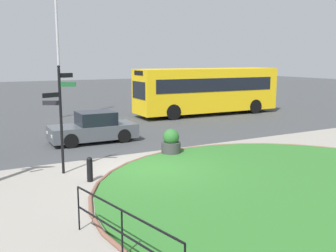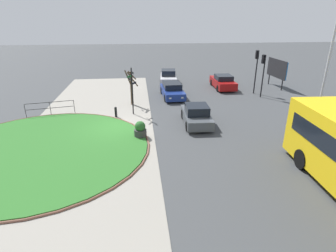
# 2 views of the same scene
# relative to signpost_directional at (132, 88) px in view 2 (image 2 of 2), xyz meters

# --- Properties ---
(ground) EXTENTS (120.00, 120.00, 0.00)m
(ground) POSITION_rel_signpost_directional_xyz_m (2.71, -1.15, -2.10)
(ground) COLOR #3D3F42
(sidewalk_paving) EXTENTS (32.00, 8.52, 0.02)m
(sidewalk_paving) POSITION_rel_signpost_directional_xyz_m (2.71, -2.89, -2.09)
(sidewalk_paving) COLOR gray
(sidewalk_paving) RESTS_ON ground
(grass_island) EXTENTS (12.02, 12.02, 0.10)m
(grass_island) POSITION_rel_signpost_directional_xyz_m (5.68, -5.14, -2.05)
(grass_island) COLOR #2D6B28
(grass_island) RESTS_ON ground
(grass_kerb_ring) EXTENTS (12.33, 12.33, 0.11)m
(grass_kerb_ring) POSITION_rel_signpost_directional_xyz_m (5.68, -5.14, -2.04)
(grass_kerb_ring) COLOR brown
(grass_kerb_ring) RESTS_ON ground
(signpost_directional) EXTENTS (1.09, 0.62, 3.63)m
(signpost_directional) POSITION_rel_signpost_directional_xyz_m (0.00, 0.00, 0.00)
(signpost_directional) COLOR black
(signpost_directional) RESTS_ON ground
(bollard_foreground) EXTENTS (0.19, 0.19, 0.81)m
(bollard_foreground) POSITION_rel_signpost_directional_xyz_m (0.52, -1.29, -1.68)
(bollard_foreground) COLOR black
(bollard_foreground) RESTS_ON ground
(railing_grass_edge) EXTENTS (0.70, 3.48, 1.05)m
(railing_grass_edge) POSITION_rel_signpost_directional_xyz_m (-0.47, -6.32, -1.41)
(railing_grass_edge) COLOR black
(railing_grass_edge) RESTS_ON ground
(car_near_lane) EXTENTS (4.48, 1.97, 1.34)m
(car_near_lane) POSITION_rel_signpost_directional_xyz_m (-4.53, 3.61, -1.47)
(car_near_lane) COLOR navy
(car_near_lane) RESTS_ON ground
(car_far_lane) EXTENTS (4.01, 1.89, 1.42)m
(car_far_lane) POSITION_rel_signpost_directional_xyz_m (2.57, 4.46, -1.46)
(car_far_lane) COLOR #474C51
(car_far_lane) RESTS_ON ground
(car_trailing) EXTENTS (4.33, 1.94, 1.42)m
(car_trailing) POSITION_rel_signpost_directional_xyz_m (-7.28, 9.34, -1.44)
(car_trailing) COLOR maroon
(car_trailing) RESTS_ON ground
(car_oncoming) EXTENTS (4.27, 2.13, 1.49)m
(car_oncoming) POSITION_rel_signpost_directional_xyz_m (-10.25, 3.88, -1.42)
(car_oncoming) COLOR silver
(car_oncoming) RESTS_ON ground
(traffic_light_near) EXTENTS (0.48, 0.32, 3.88)m
(traffic_light_near) POSITION_rel_signpost_directional_xyz_m (-3.76, 11.90, 0.74)
(traffic_light_near) COLOR black
(traffic_light_near) RESTS_ON ground
(traffic_light_far) EXTENTS (0.49, 0.27, 4.11)m
(traffic_light_far) POSITION_rel_signpost_directional_xyz_m (-5.07, 11.79, 0.90)
(traffic_light_far) COLOR black
(traffic_light_far) RESTS_ON ground
(lamppost_tall) EXTENTS (0.32, 0.32, 7.92)m
(lamppost_tall) POSITION_rel_signpost_directional_xyz_m (3.18, 13.12, 2.15)
(lamppost_tall) COLOR #B7B7BC
(lamppost_tall) RESTS_ON ground
(billboard_left) EXTENTS (3.80, 0.28, 2.94)m
(billboard_left) POSITION_rel_signpost_directional_xyz_m (-7.16, 15.04, -0.15)
(billboard_left) COLOR black
(billboard_left) RESTS_ON ground
(planter_near_signpost) EXTENTS (0.78, 0.78, 1.07)m
(planter_near_signpost) POSITION_rel_signpost_directional_xyz_m (4.46, 0.49, -1.61)
(planter_near_signpost) COLOR #383838
(planter_near_signpost) RESTS_ON ground
(street_tree_bare) EXTENTS (0.69, 1.12, 3.00)m
(street_tree_bare) POSITION_rel_signpost_directional_xyz_m (-2.40, -0.10, -0.47)
(street_tree_bare) COLOR #423323
(street_tree_bare) RESTS_ON ground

